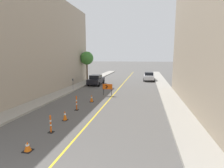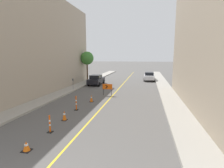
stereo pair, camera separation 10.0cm
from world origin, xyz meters
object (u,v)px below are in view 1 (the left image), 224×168
delineator_post_front (51,125)px  delineator_post_rear (77,104)px  traffic_cone_nearest (28,146)px  parking_meter_near_curb (73,82)px  traffic_cone_third (92,98)px  arrow_barricade_primary (107,87)px  traffic_cone_second (65,115)px  parked_car_curb_near (96,80)px  parked_car_curb_mid (149,76)px  street_tree_left_near (87,58)px

delineator_post_front → delineator_post_rear: bearing=92.6°
traffic_cone_nearest → parking_meter_near_curb: parking_meter_near_curb is taller
traffic_cone_third → arrow_barricade_primary: size_ratio=0.53×
delineator_post_front → parking_meter_near_curb: size_ratio=0.75×
traffic_cone_second → parked_car_curb_near: (-2.25, 15.43, 0.45)m
traffic_cone_third → parking_meter_near_curb: 6.53m
traffic_cone_third → parked_car_curb_near: 10.54m
traffic_cone_second → traffic_cone_third: size_ratio=1.02×
delineator_post_front → parked_car_curb_mid: size_ratio=0.25×
traffic_cone_nearest → parked_car_curb_near: 19.69m
delineator_post_front → street_tree_left_near: street_tree_left_near is taller
traffic_cone_nearest → street_tree_left_near: size_ratio=0.09×
parking_meter_near_curb → street_tree_left_near: bearing=95.3°
arrow_barricade_primary → parked_car_curb_near: (-3.45, 7.11, -0.16)m
delineator_post_front → parked_car_curb_mid: parked_car_curb_mid is taller
parking_meter_near_curb → street_tree_left_near: 8.27m
traffic_cone_nearest → street_tree_left_near: 22.82m
traffic_cone_nearest → delineator_post_front: delineator_post_front is taller
traffic_cone_nearest → traffic_cone_second: 4.11m
delineator_post_front → parking_meter_near_curb: parking_meter_near_curb is taller
delineator_post_front → parked_car_curb_mid: (5.91, 24.06, 0.35)m
traffic_cone_third → parked_car_curb_mid: (5.72, 16.83, 0.45)m
arrow_barricade_primary → street_tree_left_near: 11.61m
street_tree_left_near → parked_car_curb_near: bearing=-46.8°
delineator_post_rear → street_tree_left_near: size_ratio=0.24×
traffic_cone_second → arrow_barricade_primary: size_ratio=0.54×
traffic_cone_second → traffic_cone_third: bearing=86.9°
traffic_cone_second → parking_meter_near_curb: parking_meter_near_curb is taller
traffic_cone_second → delineator_post_rear: 2.38m
parked_car_curb_mid → street_tree_left_near: 11.82m
traffic_cone_second → delineator_post_front: 2.02m
parked_car_curb_mid → street_tree_left_near: bearing=-158.7°
traffic_cone_third → arrow_barricade_primary: arrow_barricade_primary is taller
traffic_cone_third → delineator_post_rear: bearing=-97.9°
arrow_barricade_primary → parked_car_curb_near: parked_car_curb_near is taller
parked_car_curb_mid → parking_meter_near_curb: parking_meter_near_curb is taller
delineator_post_front → arrow_barricade_primary: arrow_barricade_primary is taller
traffic_cone_second → delineator_post_front: (0.09, -2.01, 0.10)m
delineator_post_rear → parked_car_curb_near: (-2.14, 13.06, 0.27)m
traffic_cone_third → street_tree_left_near: bearing=110.9°
traffic_cone_nearest → parked_car_curb_mid: parked_car_curb_mid is taller
delineator_post_front → delineator_post_rear: (-0.20, 4.39, 0.08)m
traffic_cone_nearest → street_tree_left_near: (-4.67, 22.00, 3.88)m
street_tree_left_near → traffic_cone_second: bearing=-75.7°
parking_meter_near_curb → arrow_barricade_primary: bearing=-20.4°
traffic_cone_third → traffic_cone_nearest: bearing=-91.1°
traffic_cone_third → arrow_barricade_primary: 3.30m
traffic_cone_second → parking_meter_near_curb: (-3.85, 10.20, 0.83)m
traffic_cone_nearest → delineator_post_front: bearing=90.3°
traffic_cone_third → parked_car_curb_mid: parked_car_curb_mid is taller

